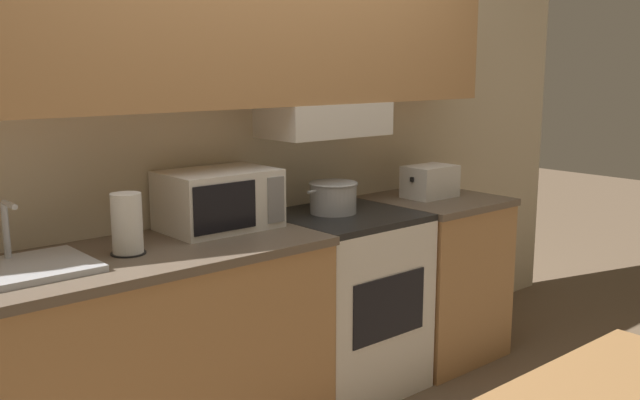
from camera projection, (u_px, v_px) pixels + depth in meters
name	position (u px, v px, depth m)	size (l,w,h in m)	color
ground_plane	(238.00, 388.00, 3.56)	(16.00, 16.00, 0.00)	brown
wall_back	(242.00, 86.00, 3.24)	(5.20, 0.38, 2.55)	beige
lower_counter_main	(143.00, 359.00, 2.82)	(1.50, 0.65, 0.88)	tan
lower_counter_right_stub	(432.00, 276.00, 3.94)	(0.65, 0.65, 0.88)	tan
stove_range	(344.00, 301.00, 3.52)	(0.66, 0.63, 0.88)	white
cooking_pot	(333.00, 197.00, 3.44)	(0.32, 0.24, 0.15)	#B7BABF
microwave	(219.00, 199.00, 3.10)	(0.48, 0.34, 0.26)	white
toaster	(430.00, 181.00, 3.85)	(0.29, 0.19, 0.17)	white
sink_basin	(22.00, 268.00, 2.46)	(0.47, 0.38, 0.24)	#B7BABF
paper_towel_roll	(127.00, 224.00, 2.68)	(0.13, 0.13, 0.23)	black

